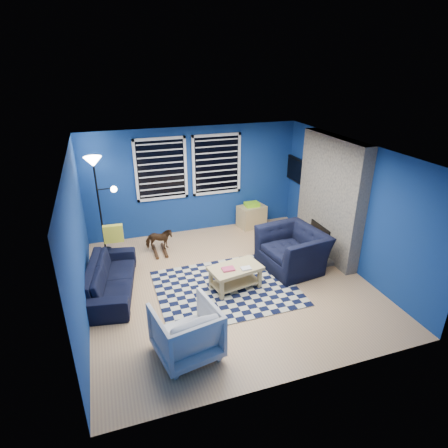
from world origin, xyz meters
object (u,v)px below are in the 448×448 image
coffee_table (235,273)px  tv (298,171)px  sofa (111,278)px  armchair_big (292,250)px  cabinet (252,216)px  floor_lamp (96,175)px  rocking_horse (159,240)px  armchair_bent (186,331)px

coffee_table → tv: bearing=42.8°
sofa → armchair_big: bearing=-84.7°
tv → coffee_table: size_ratio=0.99×
tv → sofa: tv is taller
armchair_big → cabinet: size_ratio=1.69×
armchair_big → cabinet: bearing=171.4°
cabinet → floor_lamp: size_ratio=0.35×
rocking_horse → armchair_big: bearing=-112.1°
armchair_big → coffee_table: (-1.33, -0.35, -0.08)m
armchair_bent → armchair_big: bearing=-157.6°
armchair_bent → floor_lamp: 3.97m
sofa → cabinet: (3.48, 1.87, -0.00)m
armchair_big → armchair_bent: (-2.55, -1.69, -0.00)m
rocking_horse → cabinet: size_ratio=0.79×
rocking_horse → floor_lamp: floor_lamp is taller
sofa → floor_lamp: bearing=10.4°
sofa → rocking_horse: size_ratio=3.38×
sofa → floor_lamp: 2.20m
tv → armchair_big: bearing=-119.6°
armchair_bent → cabinet: bearing=-134.9°
coffee_table → armchair_big: bearing=14.6°
tv → armchair_bent: (-3.62, -3.57, -1.01)m
cabinet → coffee_table: bearing=-130.3°
tv → armchair_big: tv is taller
floor_lamp → tv: bearing=-0.6°
rocking_horse → coffee_table: (1.08, -1.81, 0.01)m
coffee_table → rocking_horse: bearing=120.9°
floor_lamp → armchair_bent: bearing=-75.2°
sofa → floor_lamp: size_ratio=0.93×
tv → rocking_horse: tv is taller
sofa → armchair_bent: 2.16m
armchair_bent → rocking_horse: size_ratio=1.51×
armchair_bent → cabinet: 4.59m
armchair_big → rocking_horse: bearing=-129.8°
sofa → floor_lamp: floor_lamp is taller
sofa → coffee_table: (2.15, -0.60, 0.04)m
armchair_big → armchair_bent: armchair_big is taller
coffee_table → cabinet: 2.81m
rocking_horse → coffee_table: size_ratio=0.57×
coffee_table → cabinet: cabinet is taller
armchair_big → rocking_horse: (-2.42, 1.46, -0.09)m
sofa → coffee_table: size_ratio=1.91×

